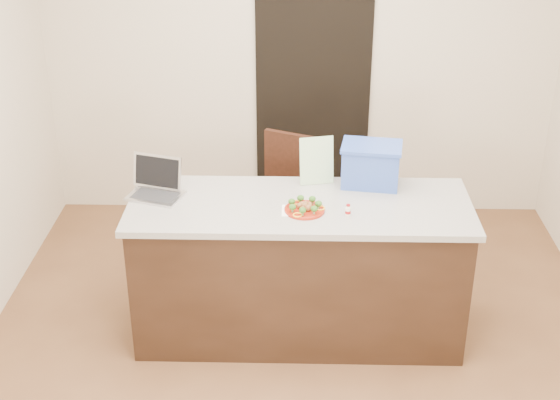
{
  "coord_description": "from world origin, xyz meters",
  "views": [
    {
      "loc": [
        -0.02,
        -3.9,
        3.03
      ],
      "look_at": [
        -0.12,
        0.2,
        0.97
      ],
      "focal_mm": 50.0,
      "sensor_mm": 36.0,
      "label": 1
    }
  ],
  "objects_px": {
    "yogurt_bottle": "(348,211)",
    "laptop": "(156,184)",
    "island": "(299,269)",
    "plate": "(304,210)",
    "blue_box": "(371,164)",
    "chair": "(293,197)",
    "napkin": "(294,211)"
  },
  "relations": [
    {
      "from": "yogurt_bottle",
      "to": "chair",
      "type": "bearing_deg",
      "value": 109.09
    },
    {
      "from": "laptop",
      "to": "island",
      "type": "bearing_deg",
      "value": 9.46
    },
    {
      "from": "island",
      "to": "chair",
      "type": "bearing_deg",
      "value": 93.09
    },
    {
      "from": "plate",
      "to": "napkin",
      "type": "distance_m",
      "value": 0.06
    },
    {
      "from": "blue_box",
      "to": "chair",
      "type": "height_order",
      "value": "blue_box"
    },
    {
      "from": "island",
      "to": "yogurt_bottle",
      "type": "bearing_deg",
      "value": -27.36
    },
    {
      "from": "laptop",
      "to": "napkin",
      "type": "bearing_deg",
      "value": 2.67
    },
    {
      "from": "plate",
      "to": "island",
      "type": "bearing_deg",
      "value": 105.53
    },
    {
      "from": "laptop",
      "to": "chair",
      "type": "xyz_separation_m",
      "value": [
        0.84,
        0.66,
        -0.41
      ]
    },
    {
      "from": "island",
      "to": "plate",
      "type": "height_order",
      "value": "plate"
    },
    {
      "from": "blue_box",
      "to": "napkin",
      "type": "bearing_deg",
      "value": -132.88
    },
    {
      "from": "plate",
      "to": "blue_box",
      "type": "height_order",
      "value": "blue_box"
    },
    {
      "from": "island",
      "to": "plate",
      "type": "distance_m",
      "value": 0.48
    },
    {
      "from": "napkin",
      "to": "blue_box",
      "type": "relative_size",
      "value": 0.35
    },
    {
      "from": "plate",
      "to": "blue_box",
      "type": "xyz_separation_m",
      "value": [
        0.41,
        0.38,
        0.13
      ]
    },
    {
      "from": "island",
      "to": "blue_box",
      "type": "distance_m",
      "value": 0.79
    },
    {
      "from": "island",
      "to": "yogurt_bottle",
      "type": "height_order",
      "value": "yogurt_bottle"
    },
    {
      "from": "island",
      "to": "napkin",
      "type": "relative_size",
      "value": 14.6
    },
    {
      "from": "laptop",
      "to": "blue_box",
      "type": "relative_size",
      "value": 0.92
    },
    {
      "from": "laptop",
      "to": "yogurt_bottle",
      "type": "bearing_deg",
      "value": 4.35
    },
    {
      "from": "laptop",
      "to": "chair",
      "type": "distance_m",
      "value": 1.14
    },
    {
      "from": "yogurt_bottle",
      "to": "laptop",
      "type": "xyz_separation_m",
      "value": [
        -1.16,
        0.26,
        0.03
      ]
    },
    {
      "from": "laptop",
      "to": "chair",
      "type": "height_order",
      "value": "laptop"
    },
    {
      "from": "chair",
      "to": "island",
      "type": "bearing_deg",
      "value": -62.31
    },
    {
      "from": "island",
      "to": "plate",
      "type": "xyz_separation_m",
      "value": [
        0.03,
        -0.1,
        0.47
      ]
    },
    {
      "from": "blue_box",
      "to": "chair",
      "type": "relative_size",
      "value": 0.4
    },
    {
      "from": "yogurt_bottle",
      "to": "napkin",
      "type": "bearing_deg",
      "value": 171.86
    },
    {
      "from": "napkin",
      "to": "blue_box",
      "type": "distance_m",
      "value": 0.62
    },
    {
      "from": "island",
      "to": "yogurt_bottle",
      "type": "xyz_separation_m",
      "value": [
        0.28,
        -0.14,
        0.49
      ]
    },
    {
      "from": "laptop",
      "to": "blue_box",
      "type": "xyz_separation_m",
      "value": [
        1.32,
        0.16,
        0.07
      ]
    },
    {
      "from": "napkin",
      "to": "blue_box",
      "type": "height_order",
      "value": "blue_box"
    },
    {
      "from": "island",
      "to": "blue_box",
      "type": "xyz_separation_m",
      "value": [
        0.44,
        0.28,
        0.59
      ]
    }
  ]
}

